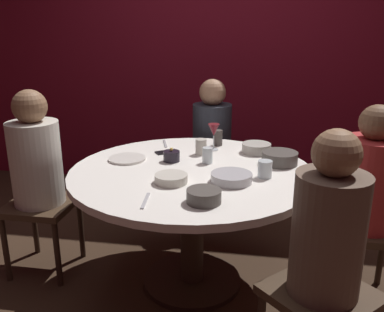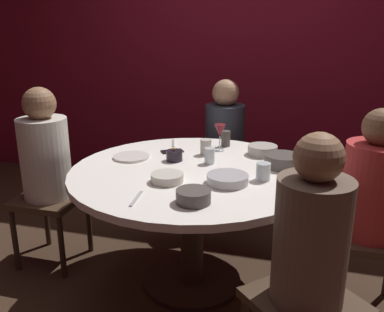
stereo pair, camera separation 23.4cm
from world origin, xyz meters
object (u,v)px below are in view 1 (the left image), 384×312
(wine_glass, at_px, (214,131))
(cup_by_right_diner, at_px, (207,155))
(seated_diner_right, at_px, (369,185))
(candle_holder, at_px, (172,156))
(seated_diner_left, at_px, (36,163))
(bowl_sauce_side, at_px, (280,158))
(seated_diner_back, at_px, (212,134))
(dining_table, at_px, (192,193))
(cup_by_left_diner, at_px, (201,147))
(seated_diner_front_right, at_px, (327,238))
(cell_phone, at_px, (167,152))
(bowl_salad_center, at_px, (171,179))
(cup_near_candle, at_px, (218,138))
(dinner_plate, at_px, (127,159))
(bowl_small_white, at_px, (256,148))
(cup_center_front, at_px, (265,169))
(bowl_serving_large, at_px, (231,178))
(bowl_rice_portion, at_px, (204,196))

(wine_glass, height_order, cup_by_right_diner, wine_glass)
(seated_diner_right, relative_size, candle_holder, 11.51)
(seated_diner_left, height_order, bowl_sauce_side, seated_diner_left)
(seated_diner_back, height_order, seated_diner_right, seated_diner_right)
(dining_table, height_order, wine_glass, wine_glass)
(candle_holder, distance_m, cup_by_left_diner, 0.23)
(seated_diner_front_right, height_order, cell_phone, seated_diner_front_right)
(bowl_salad_center, height_order, cup_near_candle, cup_near_candle)
(seated_diner_back, height_order, cell_phone, seated_diner_back)
(seated_diner_left, height_order, bowl_salad_center, seated_diner_left)
(dinner_plate, xyz_separation_m, cup_by_right_diner, (0.49, 0.02, 0.04))
(bowl_small_white, bearing_deg, bowl_salad_center, -124.73)
(bowl_salad_center, xyz_separation_m, cup_by_right_diner, (0.14, 0.36, 0.02))
(seated_diner_right, height_order, wine_glass, seated_diner_right)
(cup_by_right_diner, bearing_deg, cup_center_front, -29.88)
(candle_holder, xyz_separation_m, dinner_plate, (-0.27, -0.02, -0.03))
(wine_glass, bearing_deg, bowl_serving_large, -74.27)
(dinner_plate, height_order, cup_by_left_diner, cup_by_left_diner)
(seated_diner_right, height_order, dinner_plate, seated_diner_right)
(wine_glass, bearing_deg, bowl_sauce_side, -27.97)
(dinner_plate, xyz_separation_m, bowl_rice_portion, (0.55, -0.56, 0.02))
(seated_diner_left, xyz_separation_m, cup_near_candle, (1.05, 0.52, 0.07))
(bowl_salad_center, bearing_deg, bowl_serving_large, 11.20)
(seated_diner_right, xyz_separation_m, dinner_plate, (-1.39, 0.11, 0.04))
(bowl_sauce_side, distance_m, bowl_rice_portion, 0.73)
(dining_table, bearing_deg, bowl_serving_large, -34.70)
(bowl_salad_center, relative_size, bowl_small_white, 0.93)
(dining_table, distance_m, wine_glass, 0.49)
(seated_diner_left, xyz_separation_m, dinner_plate, (0.54, 0.11, 0.02))
(seated_diner_right, bearing_deg, bowl_serving_large, 12.67)
(bowl_small_white, height_order, cup_center_front, cup_center_front)
(cup_near_candle, bearing_deg, bowl_salad_center, -102.49)
(dining_table, xyz_separation_m, bowl_salad_center, (-0.07, -0.23, 0.17))
(dinner_plate, bearing_deg, dining_table, -14.51)
(seated_diner_back, xyz_separation_m, bowl_sauce_side, (0.50, -0.78, 0.07))
(cup_near_candle, height_order, cup_by_right_diner, cup_near_candle)
(seated_diner_right, relative_size, cell_phone, 8.17)
(wine_glass, distance_m, cell_phone, 0.34)
(cup_center_front, bearing_deg, cup_by_left_diner, 137.78)
(seated_diner_front_right, bearing_deg, bowl_rice_portion, 23.35)
(bowl_serving_large, relative_size, cup_near_candle, 2.05)
(bowl_serving_large, relative_size, cup_by_right_diner, 2.28)
(seated_diner_back, relative_size, dinner_plate, 5.04)
(seated_diner_front_right, bearing_deg, seated_diner_back, -22.94)
(bowl_rice_portion, distance_m, cup_by_left_diner, 0.76)
(seated_diner_front_right, relative_size, cup_center_front, 12.41)
(candle_holder, distance_m, bowl_sauce_side, 0.64)
(seated_diner_back, height_order, wine_glass, seated_diner_back)
(seated_diner_right, xyz_separation_m, cup_near_candle, (-0.87, 0.52, 0.09))
(bowl_serving_large, bearing_deg, bowl_sauce_side, 53.26)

